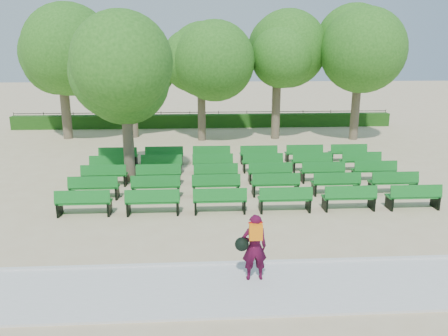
# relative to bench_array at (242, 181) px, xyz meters

# --- Properties ---
(ground) EXTENTS (120.00, 120.00, 0.00)m
(ground) POSITION_rel_bench_array_xyz_m (-1.28, -0.70, -0.09)
(ground) COLOR tan
(paving) EXTENTS (30.00, 2.20, 0.06)m
(paving) POSITION_rel_bench_array_xyz_m (-1.28, -8.10, -0.06)
(paving) COLOR silver
(paving) RESTS_ON ground
(curb) EXTENTS (30.00, 0.12, 0.10)m
(curb) POSITION_rel_bench_array_xyz_m (-1.28, -6.95, -0.04)
(curb) COLOR silver
(curb) RESTS_ON ground
(hedge) EXTENTS (26.00, 0.70, 0.90)m
(hedge) POSITION_rel_bench_array_xyz_m (-1.28, 13.30, 0.36)
(hedge) COLOR #1D4B13
(hedge) RESTS_ON ground
(fence) EXTENTS (26.00, 0.10, 1.02)m
(fence) POSITION_rel_bench_array_xyz_m (-1.28, 13.70, -0.09)
(fence) COLOR black
(fence) RESTS_ON ground
(tree_line) EXTENTS (21.80, 6.80, 7.04)m
(tree_line) POSITION_rel_bench_array_xyz_m (-1.28, 9.30, -0.09)
(tree_line) COLOR #30711E
(tree_line) RESTS_ON ground
(bench_array) EXTENTS (1.77, 0.62, 1.10)m
(bench_array) POSITION_rel_bench_array_xyz_m (0.00, 0.00, 0.00)
(bench_array) COLOR #136F20
(bench_array) RESTS_ON ground
(tree_among) EXTENTS (4.31, 4.31, 6.14)m
(tree_among) POSITION_rel_bench_array_xyz_m (-4.53, 0.59, 4.09)
(tree_among) COLOR brown
(tree_among) RESTS_ON ground
(person) EXTENTS (0.75, 0.46, 1.58)m
(person) POSITION_rel_bench_array_xyz_m (-0.52, -7.73, 0.79)
(person) COLOR #410923
(person) RESTS_ON ground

